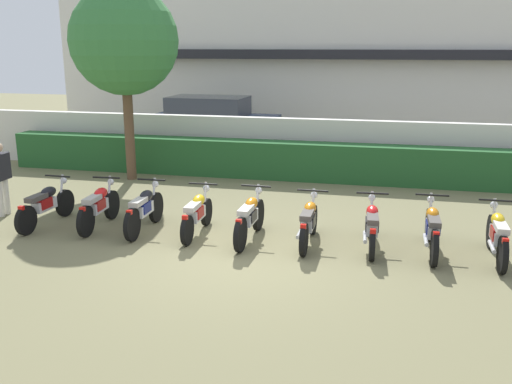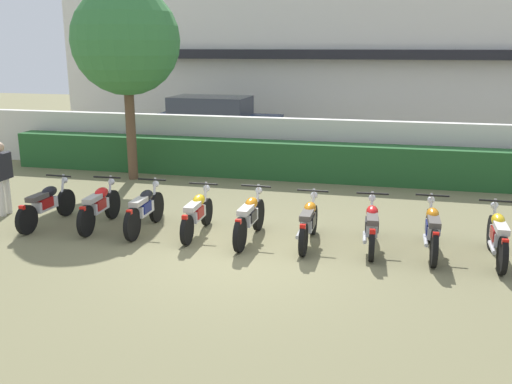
# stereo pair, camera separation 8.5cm
# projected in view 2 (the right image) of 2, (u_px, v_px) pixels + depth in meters

# --- Properties ---
(ground) EXTENTS (60.00, 60.00, 0.00)m
(ground) POSITION_uv_depth(u_px,v_px,m) (240.00, 256.00, 10.05)
(ground) COLOR olive
(building) EXTENTS (22.63, 6.50, 6.31)m
(building) POSITION_uv_depth(u_px,v_px,m) (337.00, 57.00, 24.47)
(building) COLOR silver
(building) RESTS_ON ground
(compound_wall) EXTENTS (21.50, 0.30, 1.62)m
(compound_wall) POSITION_uv_depth(u_px,v_px,m) (302.00, 147.00, 16.26)
(compound_wall) COLOR silver
(compound_wall) RESTS_ON ground
(hedge_row) EXTENTS (17.20, 0.70, 1.04)m
(hedge_row) POSITION_uv_depth(u_px,v_px,m) (298.00, 161.00, 15.68)
(hedge_row) COLOR #235628
(hedge_row) RESTS_ON ground
(parked_car) EXTENTS (4.56, 2.20, 1.89)m
(parked_car) POSITION_uv_depth(u_px,v_px,m) (215.00, 124.00, 20.06)
(parked_car) COLOR navy
(parked_car) RESTS_ON ground
(tree_near_inspector) EXTENTS (2.88, 2.88, 5.20)m
(tree_near_inspector) POSITION_uv_depth(u_px,v_px,m) (126.00, 41.00, 14.93)
(tree_near_inspector) COLOR brown
(tree_near_inspector) RESTS_ON ground
(motorcycle_in_row_0) EXTENTS (0.60, 1.91, 0.95)m
(motorcycle_in_row_0) POSITION_uv_depth(u_px,v_px,m) (46.00, 204.00, 11.71)
(motorcycle_in_row_0) COLOR black
(motorcycle_in_row_0) RESTS_ON ground
(motorcycle_in_row_1) EXTENTS (0.60, 1.84, 0.97)m
(motorcycle_in_row_1) POSITION_uv_depth(u_px,v_px,m) (99.00, 206.00, 11.54)
(motorcycle_in_row_1) COLOR black
(motorcycle_in_row_1) RESTS_ON ground
(motorcycle_in_row_2) EXTENTS (0.60, 1.87, 0.98)m
(motorcycle_in_row_2) POSITION_uv_depth(u_px,v_px,m) (144.00, 209.00, 11.30)
(motorcycle_in_row_2) COLOR black
(motorcycle_in_row_2) RESTS_ON ground
(motorcycle_in_row_3) EXTENTS (0.60, 1.81, 0.94)m
(motorcycle_in_row_3) POSITION_uv_depth(u_px,v_px,m) (197.00, 213.00, 11.09)
(motorcycle_in_row_3) COLOR black
(motorcycle_in_row_3) RESTS_ON ground
(motorcycle_in_row_4) EXTENTS (0.60, 1.93, 0.98)m
(motorcycle_in_row_4) POSITION_uv_depth(u_px,v_px,m) (249.00, 217.00, 10.75)
(motorcycle_in_row_4) COLOR black
(motorcycle_in_row_4) RESTS_ON ground
(motorcycle_in_row_5) EXTENTS (0.60, 1.81, 0.95)m
(motorcycle_in_row_5) POSITION_uv_depth(u_px,v_px,m) (309.00, 222.00, 10.52)
(motorcycle_in_row_5) COLOR black
(motorcycle_in_row_5) RESTS_ON ground
(motorcycle_in_row_6) EXTENTS (0.60, 1.84, 0.94)m
(motorcycle_in_row_6) POSITION_uv_depth(u_px,v_px,m) (371.00, 226.00, 10.32)
(motorcycle_in_row_6) COLOR black
(motorcycle_in_row_6) RESTS_ON ground
(motorcycle_in_row_7) EXTENTS (0.60, 1.93, 0.98)m
(motorcycle_in_row_7) POSITION_uv_depth(u_px,v_px,m) (432.00, 229.00, 10.05)
(motorcycle_in_row_7) COLOR black
(motorcycle_in_row_7) RESTS_ON ground
(motorcycle_in_row_8) EXTENTS (0.60, 1.88, 0.97)m
(motorcycle_in_row_8) POSITION_uv_depth(u_px,v_px,m) (498.00, 236.00, 9.72)
(motorcycle_in_row_8) COLOR black
(motorcycle_in_row_8) RESTS_ON ground
(inspector_person) EXTENTS (0.22, 0.66, 1.62)m
(inspector_person) POSITION_uv_depth(u_px,v_px,m) (2.00, 172.00, 12.27)
(inspector_person) COLOR silver
(inspector_person) RESTS_ON ground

